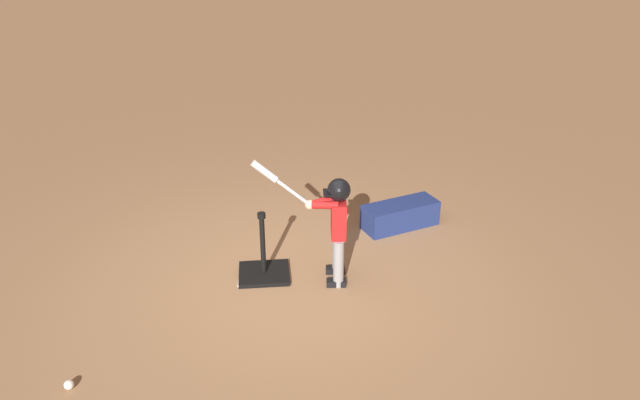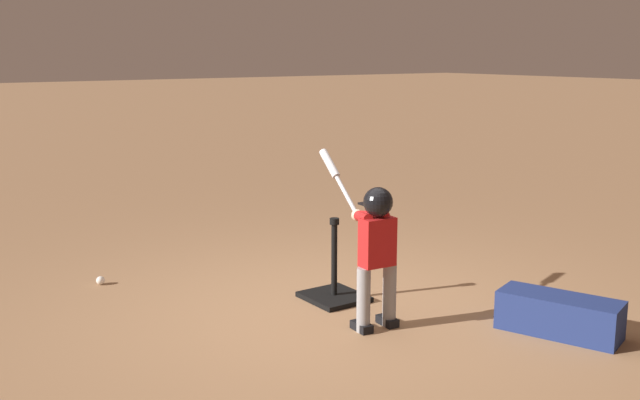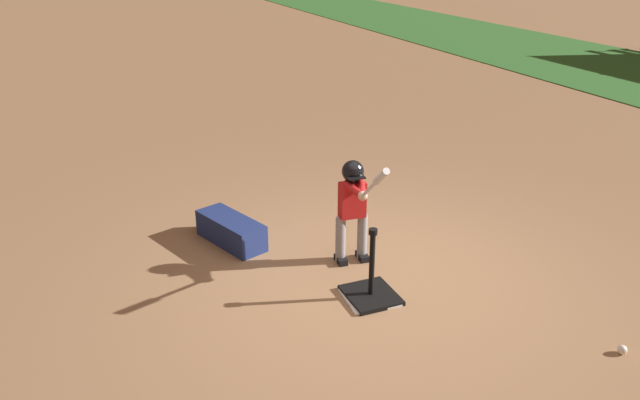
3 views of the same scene
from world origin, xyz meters
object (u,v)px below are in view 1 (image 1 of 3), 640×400
Objects in this scene: batter_child at (334,217)px; equipment_bag at (400,215)px; batting_tee at (264,268)px; baseball at (69,385)px.

equipment_bag is (-0.85, -1.00, -0.52)m from batter_child.
batting_tee is 1.75m from equipment_bag.
batter_child is 2.56m from baseball.
equipment_bag is (-1.52, -0.87, 0.06)m from batting_tee.
baseball is at bearing 17.25° from equipment_bag.
batter_child is (-0.66, 0.13, 0.58)m from batting_tee.
batting_tee is 0.89m from batter_child.
equipment_bag is at bearing -130.64° from batter_child.
batting_tee is 9.09× the size of baseball.
batter_child reaches higher than equipment_bag.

